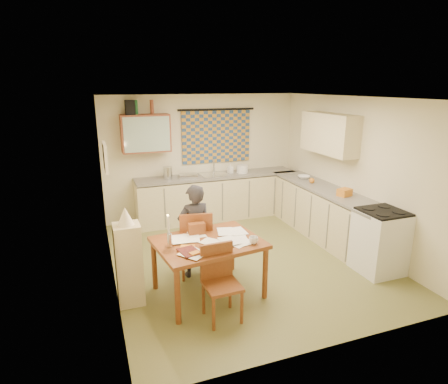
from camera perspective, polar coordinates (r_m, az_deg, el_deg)
name	(u,v)px	position (r m, az deg, el deg)	size (l,w,h in m)	color
floor	(244,259)	(6.10, 3.06, -10.12)	(4.00, 4.50, 0.02)	olive
ceiling	(247,97)	(5.48, 3.47, 14.26)	(4.00, 4.50, 0.02)	white
wall_back	(202,157)	(7.74, -3.35, 5.39)	(4.00, 0.02, 2.50)	beige
wall_front	(337,239)	(3.80, 16.84, -6.81)	(4.00, 0.02, 2.50)	beige
wall_left	(107,196)	(5.23, -17.45, -0.56)	(0.02, 4.50, 2.50)	beige
wall_right	(355,173)	(6.69, 19.31, 2.81)	(0.02, 4.50, 2.50)	beige
window_blind	(216,137)	(7.73, -1.16, 8.41)	(1.45, 0.03, 1.05)	navy
curtain_rod	(217,109)	(7.65, -1.13, 12.47)	(0.04, 0.04, 1.60)	black
wall_cabinet	(146,133)	(7.24, -11.86, 8.75)	(0.90, 0.34, 0.70)	brown
wall_cabinet_glass	(147,134)	(7.07, -11.65, 8.59)	(0.84, 0.02, 0.64)	#99B2A5
upper_cabinet_right	(329,133)	(6.91, 15.74, 8.58)	(0.34, 1.30, 0.70)	#CBBB8A
framed_print	(105,157)	(5.52, -17.65, 5.08)	(0.04, 0.50, 0.40)	beige
print_canvas	(107,157)	(5.52, -17.39, 5.10)	(0.01, 0.42, 0.32)	beige
counter_back	(217,197)	(7.71, -1.00, -0.74)	(3.30, 0.62, 0.92)	#CBBB8A
counter_right	(325,214)	(6.96, 15.13, -3.19)	(0.62, 2.95, 0.92)	#CBBB8A
stove	(380,241)	(5.97, 22.65, -6.96)	(0.61, 0.61, 0.95)	white
sink	(215,177)	(7.57, -1.44, 2.32)	(0.55, 0.45, 0.10)	silver
tap	(214,166)	(7.72, -1.55, 3.94)	(0.03, 0.03, 0.28)	silver
dish_rack	(188,176)	(7.41, -5.45, 2.49)	(0.35, 0.30, 0.06)	silver
kettle	(168,173)	(7.30, -8.59, 2.90)	(0.18, 0.18, 0.24)	silver
mixing_bowl	(242,169)	(7.76, 2.80, 3.54)	(0.24, 0.24, 0.16)	white
soap_bottle	(230,168)	(7.71, 0.97, 3.63)	(0.11, 0.12, 0.20)	white
bowl	(304,177)	(7.43, 12.07, 2.23)	(0.31, 0.31, 0.06)	white
orange_bag	(345,192)	(6.44, 17.90, -0.05)	(0.22, 0.16, 0.12)	orange
fruit_orange	(312,181)	(7.11, 13.25, 1.71)	(0.10, 0.10, 0.10)	orange
speaker	(130,107)	(7.16, -14.15, 12.40)	(0.16, 0.20, 0.26)	black
bottle_green	(136,107)	(7.17, -13.26, 12.46)	(0.07, 0.07, 0.26)	#195926
bottle_brown	(152,107)	(7.21, -10.94, 12.61)	(0.07, 0.07, 0.26)	brown
dining_table	(208,267)	(5.00, -2.38, -11.35)	(1.43, 1.16, 0.75)	#653113
chair_far	(196,255)	(5.50, -4.33, -9.51)	(0.53, 0.53, 1.00)	#653113
chair_near	(222,297)	(4.57, -0.35, -15.69)	(0.42, 0.42, 0.89)	#653113
person	(195,231)	(5.34, -4.50, -5.96)	(0.53, 0.38, 1.36)	black
shelf_stand	(129,265)	(4.87, -14.27, -10.68)	(0.32, 0.30, 1.06)	#CBBB8A
lampshade	(125,216)	(4.62, -14.81, -3.57)	(0.20, 0.20, 0.22)	beige
letter_rack	(197,229)	(5.02, -4.19, -5.61)	(0.22, 0.10, 0.16)	#653113
mug	(254,240)	(4.75, 4.53, -7.34)	(0.15, 0.15, 0.09)	white
magazine	(181,254)	(4.48, -6.55, -9.37)	(0.27, 0.32, 0.03)	maroon
book	(180,249)	(4.61, -6.77, -8.66)	(0.25, 0.29, 0.02)	orange
orange_box	(195,254)	(4.46, -4.47, -9.38)	(0.12, 0.08, 0.04)	orange
eyeglasses	(228,248)	(4.63, 0.65, -8.48)	(0.13, 0.04, 0.02)	black
candle_holder	(170,240)	(4.67, -8.29, -7.31)	(0.06, 0.06, 0.18)	silver
candle	(168,224)	(4.63, -8.47, -4.89)	(0.02, 0.02, 0.22)	white
candle_flame	(168,216)	(4.56, -8.56, -3.57)	(0.02, 0.02, 0.02)	#FFCC66
papers	(217,240)	(4.84, -1.15, -7.29)	(1.06, 0.94, 0.02)	white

